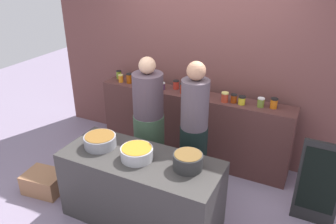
% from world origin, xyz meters
% --- Properties ---
extents(ground, '(12.00, 12.00, 0.00)m').
position_xyz_m(ground, '(0.00, 0.00, 0.00)').
color(ground, gray).
extents(storefront_wall, '(4.80, 0.12, 3.00)m').
position_xyz_m(storefront_wall, '(0.00, 1.45, 1.50)').
color(storefront_wall, brown).
rests_on(storefront_wall, ground).
extents(display_shelf, '(2.70, 0.36, 1.00)m').
position_xyz_m(display_shelf, '(0.00, 1.10, 0.50)').
color(display_shelf, '#4E2C29').
rests_on(display_shelf, ground).
extents(prep_table, '(1.70, 0.70, 0.80)m').
position_xyz_m(prep_table, '(0.00, -0.30, 0.40)').
color(prep_table, '#343230').
rests_on(prep_table, ground).
extents(preserve_jar_0, '(0.08, 0.08, 0.12)m').
position_xyz_m(preserve_jar_0, '(-1.23, 1.17, 1.06)').
color(preserve_jar_0, olive).
rests_on(preserve_jar_0, display_shelf).
extents(preserve_jar_1, '(0.07, 0.07, 0.11)m').
position_xyz_m(preserve_jar_1, '(-1.12, 1.05, 1.06)').
color(preserve_jar_1, orange).
rests_on(preserve_jar_1, display_shelf).
extents(preserve_jar_2, '(0.09, 0.09, 0.14)m').
position_xyz_m(preserve_jar_2, '(-0.99, 1.07, 1.07)').
color(preserve_jar_2, '#943D0A').
rests_on(preserve_jar_2, display_shelf).
extents(preserve_jar_3, '(0.09, 0.09, 0.13)m').
position_xyz_m(preserve_jar_3, '(-0.89, 1.09, 1.07)').
color(preserve_jar_3, brown).
rests_on(preserve_jar_3, display_shelf).
extents(preserve_jar_4, '(0.08, 0.08, 0.10)m').
position_xyz_m(preserve_jar_4, '(-0.73, 1.07, 1.05)').
color(preserve_jar_4, '#422053').
rests_on(preserve_jar_4, display_shelf).
extents(preserve_jar_5, '(0.09, 0.09, 0.11)m').
position_xyz_m(preserve_jar_5, '(-0.59, 1.03, 1.05)').
color(preserve_jar_5, olive).
rests_on(preserve_jar_5, display_shelf).
extents(preserve_jar_6, '(0.08, 0.08, 0.10)m').
position_xyz_m(preserve_jar_6, '(-0.44, 1.06, 1.05)').
color(preserve_jar_6, '#48264B').
rests_on(preserve_jar_6, display_shelf).
extents(preserve_jar_7, '(0.09, 0.09, 0.12)m').
position_xyz_m(preserve_jar_7, '(-0.28, 1.16, 1.06)').
color(preserve_jar_7, '#B72E22').
rests_on(preserve_jar_7, display_shelf).
extents(preserve_jar_8, '(0.07, 0.07, 0.14)m').
position_xyz_m(preserve_jar_8, '(-0.13, 1.06, 1.07)').
color(preserve_jar_8, '#B02510').
rests_on(preserve_jar_8, display_shelf).
extents(preserve_jar_9, '(0.09, 0.09, 0.14)m').
position_xyz_m(preserve_jar_9, '(0.02, 1.12, 1.07)').
color(preserve_jar_9, '#334F25').
rests_on(preserve_jar_9, display_shelf).
extents(preserve_jar_10, '(0.09, 0.09, 0.11)m').
position_xyz_m(preserve_jar_10, '(0.16, 1.10, 1.05)').
color(preserve_jar_10, orange).
rests_on(preserve_jar_10, display_shelf).
extents(preserve_jar_11, '(0.09, 0.09, 0.13)m').
position_xyz_m(preserve_jar_11, '(0.46, 1.03, 1.07)').
color(preserve_jar_11, '#B43924').
rests_on(preserve_jar_11, display_shelf).
extents(preserve_jar_12, '(0.08, 0.08, 0.11)m').
position_xyz_m(preserve_jar_12, '(0.57, 1.06, 1.06)').
color(preserve_jar_12, '#8C330D').
rests_on(preserve_jar_12, display_shelf).
extents(preserve_jar_13, '(0.09, 0.09, 0.11)m').
position_xyz_m(preserve_jar_13, '(0.67, 1.05, 1.05)').
color(preserve_jar_13, gold).
rests_on(preserve_jar_13, display_shelf).
extents(preserve_jar_14, '(0.09, 0.09, 0.12)m').
position_xyz_m(preserve_jar_14, '(0.90, 1.08, 1.06)').
color(preserve_jar_14, olive).
rests_on(preserve_jar_14, display_shelf).
extents(preserve_jar_15, '(0.09, 0.09, 0.13)m').
position_xyz_m(preserve_jar_15, '(1.05, 1.12, 1.06)').
color(preserve_jar_15, '#CF6214').
rests_on(preserve_jar_15, display_shelf).
extents(cooking_pot_left, '(0.35, 0.35, 0.13)m').
position_xyz_m(cooking_pot_left, '(-0.51, -0.29, 0.86)').
color(cooking_pot_left, gray).
rests_on(cooking_pot_left, prep_table).
extents(cooking_pot_center, '(0.33, 0.33, 0.13)m').
position_xyz_m(cooking_pot_center, '(-0.02, -0.32, 0.87)').
color(cooking_pot_center, '#B7B7BC').
rests_on(cooking_pot_center, prep_table).
extents(cooking_pot_right, '(0.29, 0.29, 0.16)m').
position_xyz_m(cooking_pot_right, '(0.51, -0.24, 0.88)').
color(cooking_pot_right, '#2D2D2D').
rests_on(cooking_pot_right, prep_table).
extents(cook_with_tongs, '(0.39, 0.39, 1.63)m').
position_xyz_m(cook_with_tongs, '(-0.32, 0.46, 0.73)').
color(cook_with_tongs, '#436046').
rests_on(cook_with_tongs, ground).
extents(cook_in_cap, '(0.32, 0.32, 1.69)m').
position_xyz_m(cook_in_cap, '(0.32, 0.37, 0.78)').
color(cook_in_cap, black).
rests_on(cook_in_cap, ground).
extents(bread_crate, '(0.51, 0.42, 0.25)m').
position_xyz_m(bread_crate, '(-1.34, -0.42, 0.13)').
color(bread_crate, '#986948').
rests_on(bread_crate, ground).
extents(chalkboard_sign, '(0.45, 0.04, 1.01)m').
position_xyz_m(chalkboard_sign, '(1.71, 0.49, 0.51)').
color(chalkboard_sign, black).
rests_on(chalkboard_sign, ground).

